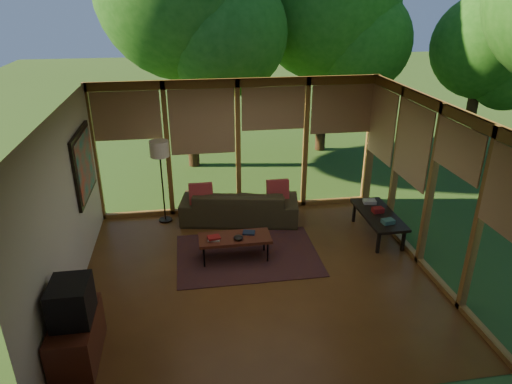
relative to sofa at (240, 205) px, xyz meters
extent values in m
plane|color=brown|center=(0.05, -2.00, -0.33)|extent=(5.50, 5.50, 0.00)
plane|color=silver|center=(0.05, -2.00, 2.37)|extent=(5.50, 5.50, 0.00)
cube|color=beige|center=(-2.70, -2.00, 1.02)|extent=(0.04, 5.00, 2.70)
cube|color=beige|center=(0.05, -4.50, 1.02)|extent=(5.50, 0.04, 2.70)
cube|color=olive|center=(0.05, 0.50, 1.02)|extent=(5.50, 0.12, 2.70)
cube|color=olive|center=(2.80, -2.00, 1.02)|extent=(0.12, 5.00, 2.70)
plane|color=#305520|center=(8.05, 6.00, -0.34)|extent=(40.00, 40.00, 0.00)
cylinder|color=#3E2716|center=(-0.80, 3.39, 2.40)|extent=(0.28, 0.28, 5.47)
cylinder|color=#3E2716|center=(2.84, 4.18, 2.13)|extent=(0.28, 0.28, 4.93)
sphere|color=#184F12|center=(2.84, 4.18, 3.50)|extent=(3.77, 3.77, 3.77)
cylinder|color=#3E2716|center=(6.58, 2.86, 1.54)|extent=(0.28, 0.28, 3.75)
sphere|color=#184F12|center=(6.58, 2.86, 2.59)|extent=(2.59, 2.59, 2.59)
cube|color=maroon|center=(-0.03, -1.36, -0.33)|extent=(2.42, 1.71, 0.01)
imported|color=#3C341E|center=(0.00, 0.00, 0.00)|extent=(2.40, 1.30, 0.66)
cube|color=maroon|center=(-0.75, -0.05, 0.27)|extent=(0.45, 0.24, 0.47)
cube|color=maroon|center=(0.75, -0.05, 0.26)|extent=(0.43, 0.23, 0.45)
cube|color=#A9A29A|center=(-0.61, -1.48, 0.11)|extent=(0.22, 0.18, 0.03)
cube|color=maroon|center=(-0.61, -1.48, 0.14)|extent=(0.23, 0.19, 0.03)
cube|color=#161F31|center=(-0.01, -1.35, 0.11)|extent=(0.23, 0.20, 0.03)
ellipsoid|color=black|center=(-0.21, -1.53, 0.13)|extent=(0.16, 0.16, 0.07)
cube|color=#572517|center=(-2.42, -3.43, -0.03)|extent=(0.50, 1.00, 0.60)
cube|color=black|center=(-2.40, -3.43, 0.52)|extent=(0.45, 0.55, 0.50)
cube|color=#365F57|center=(2.45, -1.42, 0.16)|extent=(0.23, 0.18, 0.08)
cube|color=maroon|center=(2.45, -0.97, 0.17)|extent=(0.21, 0.16, 0.09)
cube|color=#A9A29A|center=(2.45, -0.57, 0.16)|extent=(0.26, 0.20, 0.06)
cylinder|color=black|center=(-1.47, 0.20, -0.32)|extent=(0.26, 0.26, 0.03)
cylinder|color=black|center=(-1.47, 0.20, 0.46)|extent=(0.03, 0.03, 1.52)
cylinder|color=beige|center=(-1.47, 0.20, 1.17)|extent=(0.36, 0.36, 0.30)
cube|color=#572517|center=(-0.26, -1.43, 0.07)|extent=(1.20, 0.50, 0.05)
cylinder|color=black|center=(-0.79, -1.61, -0.14)|extent=(0.03, 0.03, 0.38)
cylinder|color=black|center=(0.27, -1.61, -0.14)|extent=(0.03, 0.03, 0.38)
cylinder|color=black|center=(-0.79, -1.25, -0.14)|extent=(0.03, 0.03, 0.38)
cylinder|color=black|center=(0.27, -1.25, -0.14)|extent=(0.03, 0.03, 0.38)
cube|color=black|center=(2.45, -1.02, 0.10)|extent=(0.60, 1.40, 0.05)
cube|color=black|center=(2.22, -1.62, -0.13)|extent=(0.05, 0.05, 0.40)
cube|color=black|center=(2.68, -1.62, -0.13)|extent=(0.05, 0.05, 0.40)
cube|color=black|center=(2.22, -0.42, -0.13)|extent=(0.05, 0.05, 0.40)
cube|color=black|center=(2.68, -0.42, -0.13)|extent=(0.05, 0.05, 0.40)
cube|color=black|center=(-2.67, -0.60, 1.22)|extent=(0.05, 1.35, 1.15)
cube|color=#1B7D7C|center=(-2.64, -0.60, 1.22)|extent=(0.02, 1.20, 1.00)
camera|label=1|loc=(-0.94, -8.08, 3.84)|focal=32.00mm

